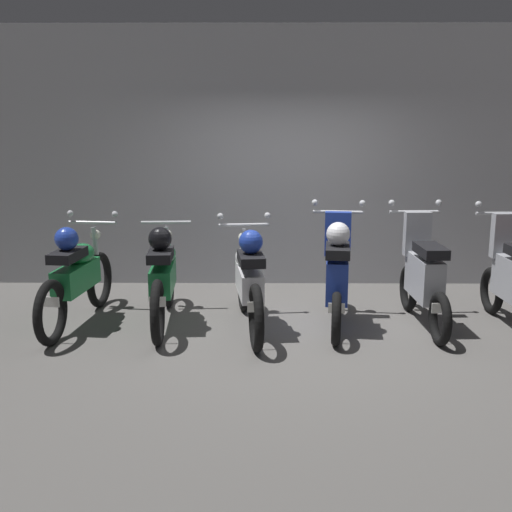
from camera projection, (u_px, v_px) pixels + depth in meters
name	position (u px, v px, depth m)	size (l,w,h in m)	color
ground_plane	(293.00, 332.00, 6.55)	(80.00, 80.00, 0.00)	#565451
back_wall	(287.00, 158.00, 8.29)	(16.00, 0.30, 3.32)	#ADADB2
motorbike_slot_0	(77.00, 276.00, 6.71)	(0.59, 1.95, 1.15)	black
motorbike_slot_1	(163.00, 276.00, 6.72)	(0.56, 1.95, 1.08)	black
motorbike_slot_2	(249.00, 280.00, 6.55)	(0.59, 1.95, 1.15)	black
motorbike_slot_3	(337.00, 274.00, 6.64)	(0.59, 1.68, 1.29)	black
motorbike_slot_4	(423.00, 277.00, 6.67)	(0.59, 1.68, 1.29)	black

